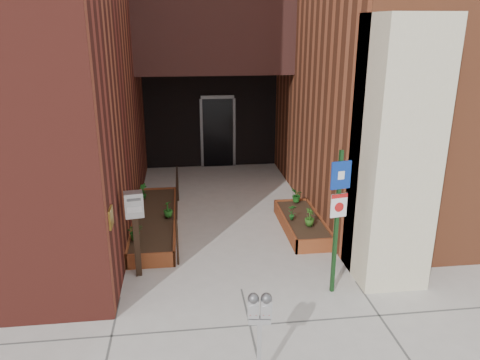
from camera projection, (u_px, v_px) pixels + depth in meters
name	position (u px, v px, depth m)	size (l,w,h in m)	color
ground	(241.00, 289.00, 7.85)	(80.00, 80.00, 0.00)	#9E9991
planter_left	(155.00, 222.00, 10.16)	(0.90, 3.60, 0.30)	brown
planter_right	(302.00, 224.00, 10.06)	(0.80, 2.20, 0.30)	brown
handrail	(177.00, 196.00, 9.98)	(0.04, 3.34, 0.90)	black
parking_meter	(260.00, 315.00, 5.48)	(0.29, 0.15, 1.29)	#ACACAE
sign_post	(338.00, 208.00, 7.31)	(0.33, 0.11, 2.43)	#143716
payment_dropbox	(135.00, 216.00, 7.95)	(0.34, 0.28, 1.56)	black
shrub_left_a	(135.00, 231.00, 8.94)	(0.30, 0.30, 0.33)	#23611B
shrub_left_b	(140.00, 209.00, 10.05)	(0.17, 0.17, 0.32)	#2A5B1A
shrub_left_c	(168.00, 209.00, 9.98)	(0.20, 0.20, 0.35)	#20611B
shrub_left_d	(143.00, 191.00, 11.04)	(0.19, 0.19, 0.37)	#1B5F1B
shrub_right_a	(310.00, 217.00, 9.55)	(0.20, 0.20, 0.36)	#2A5B1A
shrub_right_b	(292.00, 212.00, 9.84)	(0.18, 0.18, 0.34)	#1B611E
shrub_right_c	(297.00, 195.00, 10.81)	(0.30, 0.30, 0.33)	#1A5C1A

